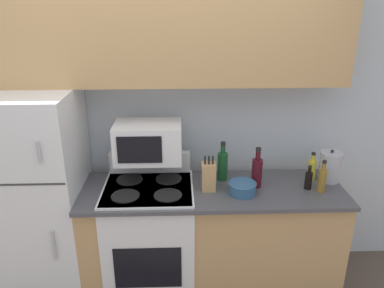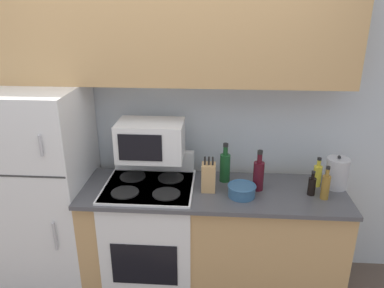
{
  "view_description": "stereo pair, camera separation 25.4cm",
  "coord_description": "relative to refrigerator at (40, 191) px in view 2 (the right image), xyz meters",
  "views": [
    {
      "loc": [
        0.14,
        -2.12,
        2.17
      ],
      "look_at": [
        0.23,
        0.25,
        1.25
      ],
      "focal_mm": 35.0,
      "sensor_mm": 36.0,
      "label": 1
    },
    {
      "loc": [
        0.4,
        -2.11,
        2.17
      ],
      "look_at": [
        0.23,
        0.25,
        1.25
      ],
      "focal_mm": 35.0,
      "sensor_mm": 36.0,
      "label": 2
    }
  ],
  "objects": [
    {
      "name": "bottle_soy_sauce",
      "position": [
        2.0,
        -0.09,
        0.17
      ],
      "size": [
        0.05,
        0.05,
        0.18
      ],
      "color": "black",
      "rests_on": "lower_cabinets"
    },
    {
      "name": "lower_cabinets",
      "position": [
        1.32,
        -0.05,
        -0.35
      ],
      "size": [
        1.89,
        0.61,
        0.9
      ],
      "color": "tan",
      "rests_on": "ground_plane"
    },
    {
      "name": "refrigerator",
      "position": [
        0.0,
        0.0,
        0.0
      ],
      "size": [
        0.75,
        0.69,
        1.6
      ],
      "color": "white",
      "rests_on": "ground_plane"
    },
    {
      "name": "bottle_vinegar",
      "position": [
        2.08,
        -0.14,
        0.19
      ],
      "size": [
        0.06,
        0.06,
        0.24
      ],
      "color": "olive",
      "rests_on": "lower_cabinets"
    },
    {
      "name": "kettle",
      "position": [
        2.2,
        0.04,
        0.21
      ],
      "size": [
        0.16,
        0.16,
        0.25
      ],
      "color": "#B7B7BC",
      "rests_on": "lower_cabinets"
    },
    {
      "name": "wall_back",
      "position": [
        0.94,
        0.37,
        0.47
      ],
      "size": [
        8.0,
        0.05,
        2.55
      ],
      "color": "silver",
      "rests_on": "ground_plane"
    },
    {
      "name": "microwave",
      "position": [
        0.86,
        0.06,
        0.41
      ],
      "size": [
        0.48,
        0.31,
        0.27
      ],
      "color": "white",
      "rests_on": "stove"
    },
    {
      "name": "bowl",
      "position": [
        1.52,
        -0.15,
        0.14
      ],
      "size": [
        0.2,
        0.2,
        0.09
      ],
      "color": "#335B84",
      "rests_on": "lower_cabinets"
    },
    {
      "name": "bottle_cooking_spray",
      "position": [
        2.07,
        0.05,
        0.18
      ],
      "size": [
        0.06,
        0.06,
        0.22
      ],
      "color": "gold",
      "rests_on": "lower_cabinets"
    },
    {
      "name": "bottle_wine_green",
      "position": [
        1.4,
        0.08,
        0.21
      ],
      "size": [
        0.08,
        0.08,
        0.3
      ],
      "color": "#194C23",
      "rests_on": "lower_cabinets"
    },
    {
      "name": "knife_block",
      "position": [
        1.29,
        -0.08,
        0.2
      ],
      "size": [
        0.1,
        0.1,
        0.26
      ],
      "color": "tan",
      "rests_on": "lower_cabinets"
    },
    {
      "name": "upper_cabinets",
      "position": [
        0.94,
        0.19,
        1.15
      ],
      "size": [
        2.64,
        0.3,
        0.69
      ],
      "color": "tan",
      "rests_on": "refrigerator"
    },
    {
      "name": "stove",
      "position": [
        0.86,
        -0.06,
        -0.33
      ],
      "size": [
        0.64,
        0.59,
        1.07
      ],
      "color": "white",
      "rests_on": "ground_plane"
    },
    {
      "name": "bottle_wine_red",
      "position": [
        1.64,
        -0.04,
        0.21
      ],
      "size": [
        0.08,
        0.08,
        0.3
      ],
      "color": "#470F19",
      "rests_on": "lower_cabinets"
    }
  ]
}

